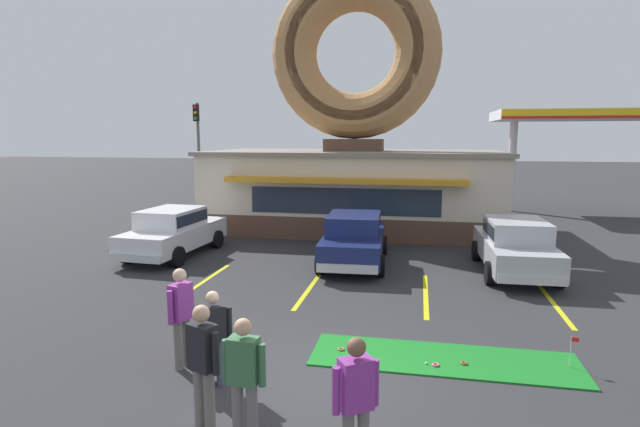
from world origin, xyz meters
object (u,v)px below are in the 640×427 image
at_px(car_navy, 354,237).
at_px(pedestrian_clipboard_woman, 181,313).
at_px(car_silver, 515,244).
at_px(car_white, 173,230).
at_px(golf_ball, 426,363).
at_px(putting_flag_pin, 573,344).
at_px(pedestrian_beanie_man, 214,334).
at_px(pedestrian_hooded_kid, 203,361).
at_px(pedestrian_leather_jacket_man, 356,400).
at_px(trash_bin, 522,234).
at_px(traffic_light_pole, 198,141).
at_px(pedestrian_blue_sweater_man, 244,375).

relative_size(car_navy, pedestrian_clipboard_woman, 2.64).
relative_size(car_navy, car_silver, 1.01).
bearing_deg(car_white, golf_ball, -39.25).
height_order(car_navy, car_silver, same).
xyz_separation_m(putting_flag_pin, car_navy, (-4.60, 6.39, 0.43)).
distance_m(putting_flag_pin, pedestrian_beanie_man, 6.06).
height_order(pedestrian_hooded_kid, pedestrian_clipboard_woman, pedestrian_hooded_kid).
height_order(car_navy, car_white, same).
bearing_deg(pedestrian_beanie_man, pedestrian_clipboard_woman, 146.94).
xyz_separation_m(putting_flag_pin, pedestrian_leather_jacket_man, (-3.32, -3.43, 0.51)).
bearing_deg(pedestrian_leather_jacket_man, pedestrian_beanie_man, 145.88).
distance_m(putting_flag_pin, pedestrian_leather_jacket_man, 4.80).
bearing_deg(trash_bin, golf_ball, -108.73).
relative_size(car_white, traffic_light_pole, 0.80).
bearing_deg(golf_ball, pedestrian_blue_sweater_man, -130.66).
bearing_deg(car_white, car_navy, 0.54).
distance_m(putting_flag_pin, car_white, 12.41).
relative_size(car_white, pedestrian_clipboard_woman, 2.65).
bearing_deg(pedestrian_clipboard_woman, trash_bin, 55.66).
distance_m(putting_flag_pin, trash_bin, 9.99).
bearing_deg(traffic_light_pole, pedestrian_beanie_man, -64.77).
bearing_deg(putting_flag_pin, trash_bin, 84.02).
bearing_deg(putting_flag_pin, pedestrian_leather_jacket_man, -134.02).
distance_m(putting_flag_pin, pedestrian_blue_sweater_man, 5.73).
bearing_deg(pedestrian_beanie_man, putting_flag_pin, 16.94).
xyz_separation_m(car_white, pedestrian_hooded_kid, (5.22, -9.22, 0.11)).
distance_m(putting_flag_pin, pedestrian_clipboard_woman, 6.73).
bearing_deg(pedestrian_blue_sweater_man, putting_flag_pin, 32.90).
relative_size(pedestrian_clipboard_woman, pedestrian_beanie_man, 1.11).
xyz_separation_m(pedestrian_beanie_man, trash_bin, (6.82, 11.70, -0.37)).
xyz_separation_m(car_navy, car_silver, (4.73, -0.15, 0.00)).
relative_size(putting_flag_pin, pedestrian_beanie_man, 0.35).
height_order(golf_ball, pedestrian_clipboard_woman, pedestrian_clipboard_woman).
relative_size(car_silver, pedestrian_hooded_kid, 2.62).
bearing_deg(pedestrian_hooded_kid, putting_flag_pin, 27.95).
bearing_deg(pedestrian_blue_sweater_man, pedestrian_leather_jacket_man, -12.64).
distance_m(pedestrian_beanie_man, traffic_light_pole, 21.26).
bearing_deg(putting_flag_pin, pedestrian_hooded_kid, -152.05).
relative_size(trash_bin, traffic_light_pole, 0.17).
bearing_deg(pedestrian_clipboard_woman, golf_ball, 11.66).
xyz_separation_m(pedestrian_blue_sweater_man, pedestrian_beanie_man, (-0.99, 1.34, -0.08)).
bearing_deg(pedestrian_hooded_kid, car_silver, 58.59).
xyz_separation_m(pedestrian_blue_sweater_man, pedestrian_hooded_kid, (-0.65, 0.21, 0.04)).
height_order(putting_flag_pin, car_white, car_white).
distance_m(car_navy, car_silver, 4.73).
bearing_deg(pedestrian_blue_sweater_man, car_silver, 62.22).
bearing_deg(car_white, traffic_light_pole, 110.46).
xyz_separation_m(golf_ball, pedestrian_leather_jacket_man, (-0.86, -3.05, 0.89)).
bearing_deg(pedestrian_clipboard_woman, car_white, 118.34).
relative_size(car_silver, traffic_light_pole, 0.79).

